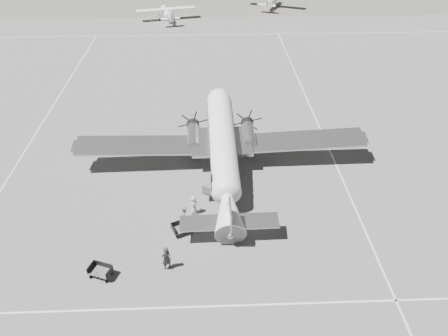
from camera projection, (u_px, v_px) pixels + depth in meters
ground at (208, 177)px, 39.30m from camera, size 260.00×260.00×0.00m
taxi_line_near at (211, 306)px, 27.83m from camera, size 60.00×0.15×0.01m
taxi_line_right at (340, 174)px, 39.68m from camera, size 0.15×80.00×0.01m
taxi_line_left at (40, 126)px, 46.91m from camera, size 0.15×60.00×0.01m
taxi_line_horizon at (206, 35)px, 72.07m from camera, size 90.00×0.15×0.01m
dc3_airliner at (223, 152)px, 38.09m from camera, size 27.30×19.23×5.13m
light_plane_left at (167, 14)px, 78.10m from camera, size 12.51×11.01×2.24m
light_plane_right at (273, 1)px, 85.12m from camera, size 14.02×12.87×2.35m
baggage_cart_near at (183, 228)px, 33.14m from camera, size 1.97×1.72×0.93m
baggage_cart_far at (100, 271)px, 29.63m from camera, size 1.88×1.61×0.90m
ground_crew at (166, 258)px, 29.93m from camera, size 0.86×0.80×1.96m
ramp_agent at (185, 215)px, 33.74m from camera, size 0.86×0.99×1.74m
passenger at (194, 205)px, 34.82m from camera, size 0.68×0.90×1.65m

